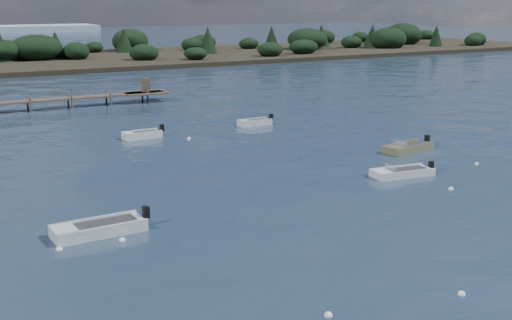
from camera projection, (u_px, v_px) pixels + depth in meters
ground at (83, 91)px, 81.83m from camera, size 400.00×400.00×0.00m
tender_far_grey_b at (255, 124)px, 59.43m from camera, size 3.48×1.26×1.19m
dinghy_mid_white_b at (408, 149)px, 49.36m from camera, size 4.94×2.50×1.20m
tender_far_white at (142, 136)px, 53.95m from camera, size 3.63×1.45×1.23m
dinghy_mid_grey at (99, 231)px, 31.78m from camera, size 4.94×1.85×1.24m
dinghy_mid_white_a at (402, 174)px, 42.33m from camera, size 4.55×2.15×1.05m
buoy_a at (461, 295)px, 25.22m from camera, size 0.32×0.32×0.32m
buoy_b at (451, 189)px, 39.31m from camera, size 0.32×0.32×0.32m
buoy_c at (122, 241)px, 30.90m from camera, size 0.32×0.32×0.32m
buoy_d at (477, 164)px, 45.35m from camera, size 0.32×0.32×0.32m
buoy_e at (189, 139)px, 53.71m from camera, size 0.32×0.32×0.32m
buoy_extra_a at (59, 250)px, 29.75m from camera, size 0.32×0.32×0.32m
buoy_extra_b at (328, 316)px, 23.53m from camera, size 0.32×0.32×0.32m
far_headland at (154, 49)px, 127.10m from camera, size 190.00×40.00×5.80m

